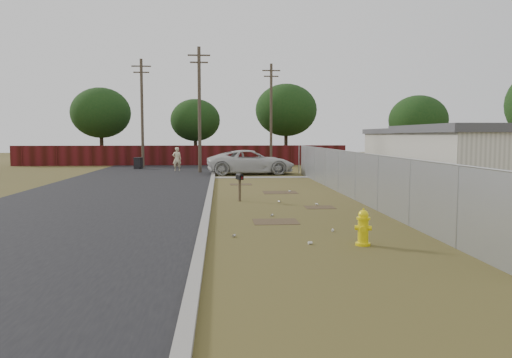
{
  "coord_description": "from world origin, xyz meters",
  "views": [
    {
      "loc": [
        -2.51,
        -20.35,
        2.7
      ],
      "look_at": [
        -1.21,
        -2.14,
        1.1
      ],
      "focal_mm": 35.0,
      "sensor_mm": 36.0,
      "label": 1
    }
  ],
  "objects": [
    {
      "name": "pedestrian",
      "position": [
        -5.8,
        17.71,
        0.91
      ],
      "size": [
        0.71,
        0.51,
        1.82
      ],
      "primitive_type": "imported",
      "rotation": [
        0.0,
        0.0,
        3.25
      ],
      "color": "beige",
      "rests_on": "ground"
    },
    {
      "name": "houses",
      "position": [
        9.7,
        3.13,
        1.56
      ],
      "size": [
        9.3,
        17.24,
        3.1
      ],
      "color": "silver",
      "rests_on": "ground"
    },
    {
      "name": "chainlink_fence",
      "position": [
        3.12,
        1.03,
        0.8
      ],
      "size": [
        0.1,
        27.06,
        2.02
      ],
      "color": "gray",
      "rests_on": "ground"
    },
    {
      "name": "mailbox",
      "position": [
        -1.73,
        0.0,
        0.91
      ],
      "size": [
        0.32,
        0.5,
        1.15
      ],
      "color": "brown",
      "rests_on": "ground"
    },
    {
      "name": "privacy_fence",
      "position": [
        -6.0,
        25.0,
        0.9
      ],
      "size": [
        30.0,
        0.12,
        1.8
      ],
      "primitive_type": "cube",
      "color": "#4F1113",
      "rests_on": "ground"
    },
    {
      "name": "fire_hydrant",
      "position": [
        0.98,
        -8.49,
        0.43
      ],
      "size": [
        0.46,
        0.46,
        0.92
      ],
      "color": "yellow",
      "rests_on": "ground"
    },
    {
      "name": "utility_poles",
      "position": [
        -3.67,
        20.67,
        4.69
      ],
      "size": [
        12.6,
        8.24,
        9.0
      ],
      "color": "brown",
      "rests_on": "ground"
    },
    {
      "name": "trash_bin",
      "position": [
        -9.12,
        20.3,
        0.48
      ],
      "size": [
        0.74,
        0.8,
        0.93
      ],
      "color": "black",
      "rests_on": "ground"
    },
    {
      "name": "ground",
      "position": [
        0.0,
        0.0,
        0.0
      ],
      "size": [
        120.0,
        120.0,
        0.0
      ],
      "primitive_type": "plane",
      "color": "brown",
      "rests_on": "ground"
    },
    {
      "name": "street",
      "position": [
        -6.76,
        8.05,
        0.02
      ],
      "size": [
        15.1,
        60.0,
        0.12
      ],
      "color": "black",
      "rests_on": "ground"
    },
    {
      "name": "scattered_litter",
      "position": [
        -0.11,
        -3.56,
        0.04
      ],
      "size": [
        3.49,
        11.61,
        0.07
      ],
      "color": "beige",
      "rests_on": "ground"
    },
    {
      "name": "horizon_trees",
      "position": [
        0.84,
        23.56,
        4.63
      ],
      "size": [
        33.32,
        31.94,
        7.78
      ],
      "color": "#2F2315",
      "rests_on": "ground"
    },
    {
      "name": "pickup_truck",
      "position": [
        -0.41,
        14.32,
        0.85
      ],
      "size": [
        6.29,
        3.29,
        1.69
      ],
      "primitive_type": "imported",
      "rotation": [
        0.0,
        0.0,
        1.65
      ],
      "color": "silver",
      "rests_on": "ground"
    }
  ]
}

